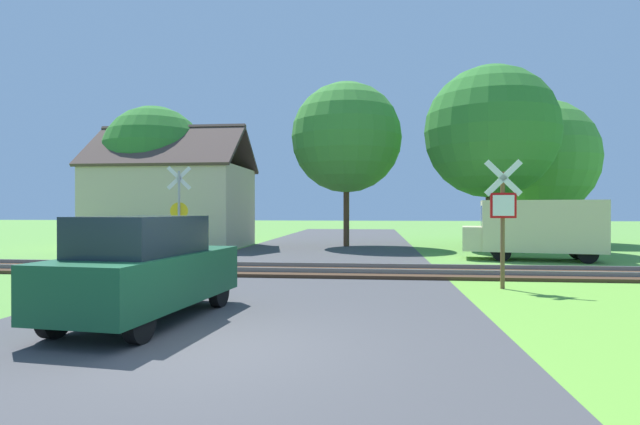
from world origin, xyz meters
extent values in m
plane|color=#5B933D|center=(0.00, 0.00, 0.00)|extent=(160.00, 160.00, 0.00)
cube|color=#424244|center=(0.00, 2.00, 0.00)|extent=(8.40, 80.00, 0.01)
cube|color=#422D1E|center=(0.00, 8.26, 0.05)|extent=(60.00, 2.60, 0.10)
cube|color=slate|center=(0.00, 8.97, 0.16)|extent=(60.00, 0.08, 0.12)
cube|color=slate|center=(0.00, 7.54, 0.16)|extent=(60.00, 0.08, 0.12)
cylinder|color=brown|center=(5.26, 5.70, 1.40)|extent=(0.10, 0.10, 2.79)
cube|color=red|center=(5.26, 5.63, 1.99)|extent=(0.60, 0.05, 0.60)
cube|color=white|center=(5.26, 5.61, 1.99)|extent=(0.49, 0.02, 0.49)
cube|color=white|center=(5.26, 5.63, 2.64)|extent=(0.88, 0.05, 0.88)
cube|color=white|center=(5.26, 5.63, 2.64)|extent=(0.88, 0.05, 0.88)
cylinder|color=#9E9EA5|center=(-4.87, 10.97, 1.65)|extent=(0.09, 0.09, 3.30)
cube|color=white|center=(-4.89, 11.03, 3.05)|extent=(0.85, 0.29, 0.88)
cube|color=white|center=(-4.89, 11.03, 3.05)|extent=(0.85, 0.29, 0.88)
cylinder|color=yellow|center=(-4.89, 11.04, 1.84)|extent=(0.62, 0.22, 0.64)
cube|color=#C6B293|center=(-7.95, 17.87, 2.02)|extent=(7.19, 5.47, 4.04)
cube|color=#473833|center=(-7.95, 16.51, 5.04)|extent=(7.54, 3.11, 2.33)
cube|color=#473833|center=(-7.95, 19.23, 5.04)|extent=(7.54, 3.11, 2.33)
cube|color=brown|center=(-5.98, 17.87, 5.13)|extent=(0.50, 0.50, 1.10)
cylinder|color=#513823|center=(-9.16, 18.32, 1.31)|extent=(0.44, 0.44, 2.61)
sphere|color=#337A2D|center=(-9.16, 18.32, 4.61)|extent=(5.31, 5.31, 5.31)
cylinder|color=#513823|center=(7.73, 17.75, 1.62)|extent=(0.47, 0.47, 3.23)
sphere|color=#337A2D|center=(7.73, 17.75, 5.57)|extent=(6.23, 6.23, 6.23)
cylinder|color=#513823|center=(11.47, 23.03, 1.14)|extent=(0.44, 0.44, 2.28)
sphere|color=#478E38|center=(11.47, 23.03, 4.81)|extent=(6.74, 6.74, 6.74)
cylinder|color=#513823|center=(0.81, 19.16, 1.74)|extent=(0.30, 0.30, 3.49)
sphere|color=#3D8433|center=(0.81, 19.16, 5.61)|extent=(5.67, 5.67, 5.67)
cube|color=beige|center=(8.40, 12.79, 1.29)|extent=(4.46, 2.59, 1.90)
cube|color=beige|center=(5.98, 13.21, 0.79)|extent=(1.00, 1.90, 0.90)
cube|color=#19232D|center=(6.35, 13.15, 1.62)|extent=(0.32, 1.60, 0.85)
cube|color=navy|center=(8.56, 13.73, 0.96)|extent=(3.73, 0.66, 0.16)
cylinder|color=black|center=(7.12, 13.80, 0.34)|extent=(0.70, 0.29, 0.68)
cylinder|color=black|center=(6.86, 12.27, 0.34)|extent=(0.70, 0.29, 0.68)
cylinder|color=black|center=(9.94, 13.32, 0.34)|extent=(0.70, 0.29, 0.68)
cylinder|color=black|center=(9.67, 11.78, 0.34)|extent=(0.70, 0.29, 0.68)
cube|color=#144C2D|center=(-1.62, 1.56, 0.72)|extent=(2.06, 4.15, 0.84)
cube|color=#19232D|center=(-1.65, 1.36, 1.46)|extent=(1.62, 2.34, 0.64)
cylinder|color=black|center=(-0.78, 2.83, 0.30)|extent=(0.24, 0.62, 0.60)
cylinder|color=black|center=(-2.17, 2.98, 0.30)|extent=(0.24, 0.62, 0.60)
cylinder|color=black|center=(-1.08, 0.13, 0.30)|extent=(0.24, 0.62, 0.60)
cylinder|color=black|center=(-2.47, 0.28, 0.30)|extent=(0.24, 0.62, 0.60)
camera|label=1|loc=(2.20, -6.56, 1.89)|focal=28.00mm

